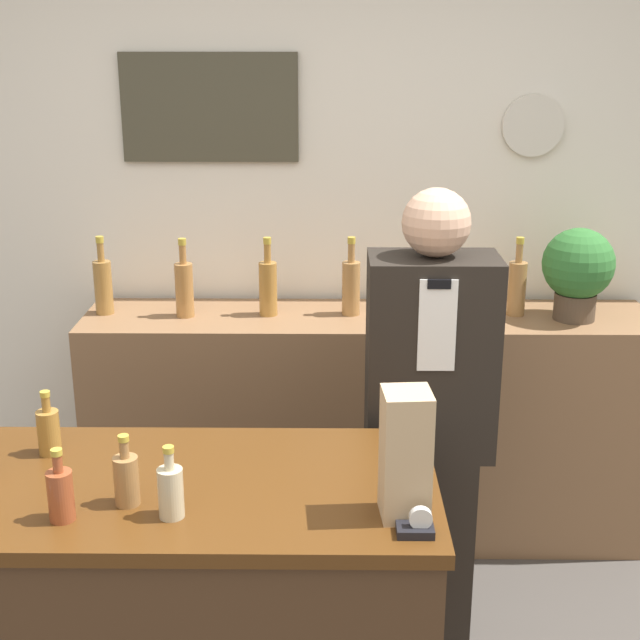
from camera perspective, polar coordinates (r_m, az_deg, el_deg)
name	(u,v)px	position (r m, az deg, el deg)	size (l,w,h in m)	color
back_wall	(308,208)	(3.77, -0.76, 7.17)	(5.20, 0.09, 2.70)	silver
back_shelf	(367,426)	(3.76, 3.00, -6.81)	(2.29, 0.47, 0.97)	brown
display_counter	(193,626)	(2.69, -8.16, -18.83)	(1.35, 0.69, 0.91)	#422B19
shopkeeper	(428,434)	(2.96, 6.91, -7.24)	(0.41, 0.26, 1.61)	black
potted_plant	(578,269)	(3.62, 16.18, 3.17)	(0.28, 0.28, 0.37)	#4C3D2D
paper_bag	(406,454)	(2.20, 5.50, -8.56)	(0.13, 0.13, 0.33)	tan
tape_dispenser	(417,526)	(2.19, 6.23, -12.97)	(0.09, 0.06, 0.07)	black
counter_bottle_1	(49,430)	(2.65, -16.98, -6.77)	(0.06, 0.06, 0.19)	olive
counter_bottle_2	(61,493)	(2.31, -16.27, -10.61)	(0.06, 0.06, 0.19)	brown
counter_bottle_3	(126,478)	(2.34, -12.29, -9.88)	(0.06, 0.06, 0.19)	olive
counter_bottle_4	(171,491)	(2.26, -9.54, -10.71)	(0.06, 0.06, 0.19)	#BAAD89
shelf_bottle_0	(103,285)	(3.67, -13.71, 2.20)	(0.07, 0.07, 0.32)	olive
shelf_bottle_1	(184,288)	(3.57, -8.68, 2.07)	(0.07, 0.07, 0.32)	#A36E38
shelf_bottle_2	(268,286)	(3.56, -3.35, 2.17)	(0.07, 0.07, 0.32)	#A27131
shelf_bottle_3	(351,286)	(3.56, 2.00, 2.20)	(0.07, 0.07, 0.32)	#9F703D
shelf_bottle_4	(434,287)	(3.57, 7.33, 2.11)	(0.07, 0.07, 0.32)	#A36B35
shelf_bottle_5	(517,286)	(3.64, 12.50, 2.13)	(0.07, 0.07, 0.32)	#9F703E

